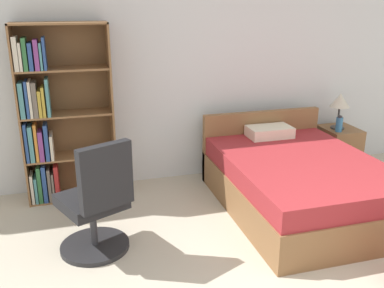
# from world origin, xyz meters

# --- Properties ---
(wall_back) EXTENTS (9.00, 0.06, 2.60)m
(wall_back) POSITION_xyz_m (0.00, 3.23, 1.30)
(wall_back) COLOR silver
(wall_back) RESTS_ON ground_plane
(bookshelf) EXTENTS (0.93, 0.33, 1.84)m
(bookshelf) POSITION_xyz_m (-1.88, 2.97, 0.90)
(bookshelf) COLOR brown
(bookshelf) RESTS_ON ground_plane
(bed) EXTENTS (1.45, 1.98, 0.80)m
(bed) POSITION_xyz_m (0.46, 2.08, 0.29)
(bed) COLOR brown
(bed) RESTS_ON ground_plane
(office_chair) EXTENTS (0.65, 0.70, 1.02)m
(office_chair) POSITION_xyz_m (-1.57, 1.76, 0.44)
(office_chair) COLOR #232326
(office_chair) RESTS_ON ground_plane
(nightstand) EXTENTS (0.41, 0.49, 0.53)m
(nightstand) POSITION_xyz_m (1.50, 2.90, 0.27)
(nightstand) COLOR brown
(nightstand) RESTS_ON ground_plane
(table_lamp) EXTENTS (0.23, 0.23, 0.44)m
(table_lamp) POSITION_xyz_m (1.45, 2.90, 0.86)
(table_lamp) COLOR #333333
(table_lamp) RESTS_ON nightstand
(water_bottle) EXTENTS (0.08, 0.08, 0.20)m
(water_bottle) POSITION_xyz_m (1.39, 2.78, 0.62)
(water_bottle) COLOR teal
(water_bottle) RESTS_ON nightstand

